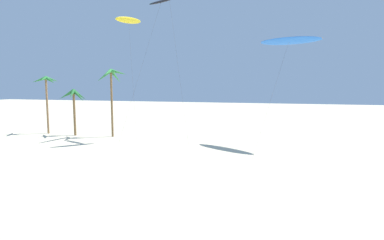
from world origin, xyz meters
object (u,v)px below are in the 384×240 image
Objects in this scene: palm_tree_1 at (111,80)px; flying_kite_2 at (289,41)px; flying_kite_0 at (129,20)px; palm_tree_0 at (46,85)px; flying_kite_3 at (161,2)px; palm_tree_2 at (74,98)px.

palm_tree_1 is 0.74× the size of flying_kite_2.
flying_kite_0 is at bearing 10.46° from palm_tree_1.
flying_kite_3 reaches higher than palm_tree_0.
flying_kite_3 is (14.48, 1.10, 13.83)m from palm_tree_2.
flying_kite_3 is (8.14, 0.48, 11.04)m from palm_tree_1.
palm_tree_2 is 32.96m from flying_kite_2.
palm_tree_1 is 26.17m from flying_kite_2.
palm_tree_1 is 0.57× the size of flying_kite_0.
flying_kite_2 reaches higher than palm_tree_1.
palm_tree_0 is at bearing -179.87° from flying_kite_2.
palm_tree_0 is 5.91m from palm_tree_2.
palm_tree_0 is 0.90× the size of palm_tree_1.
palm_tree_0 is 0.67× the size of flying_kite_2.
flying_kite_0 reaches higher than palm_tree_1.
flying_kite_0 is (2.95, 0.54, 8.79)m from palm_tree_1.
flying_kite_0 reaches higher than palm_tree_0.
palm_tree_1 is 6.96m from palm_tree_2.
palm_tree_1 reaches higher than palm_tree_0.
palm_tree_1 is at bearing 179.93° from flying_kite_2.
flying_kite_2 reaches higher than palm_tree_0.
flying_kite_3 is (5.19, -0.06, 2.25)m from flying_kite_0.
palm_tree_2 is 20.05m from flying_kite_3.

